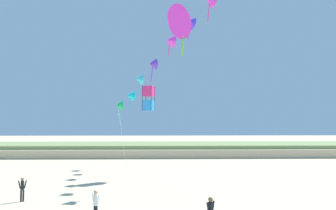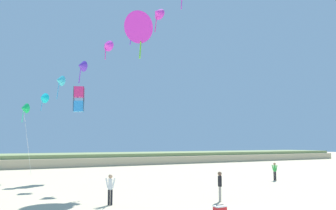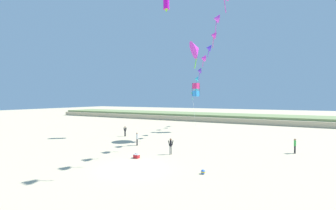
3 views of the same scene
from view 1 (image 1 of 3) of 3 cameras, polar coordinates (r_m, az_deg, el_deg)
name	(u,v)px [view 1 (image 1 of 3)]	position (r m, az deg, el deg)	size (l,w,h in m)	color
dune_ridge	(170,149)	(58.43, 0.29, -7.06)	(120.00, 13.45, 1.81)	#BFAE8B
person_near_left	(22,188)	(26.79, -22.33, -12.17)	(0.56, 0.27, 1.63)	black
person_far_left	(96,203)	(20.63, -11.53, -15.18)	(0.52, 0.44, 1.70)	black
kite_banner_string	(197,10)	(31.01, 4.67, 14.92)	(17.25, 28.01, 23.34)	#15C762
large_kite_mid_trail	(183,20)	(28.23, 2.46, 13.40)	(3.03, 3.27, 4.24)	#D92CCA
large_kite_high_solo	(149,98)	(34.81, -3.14, 1.07)	(1.25, 1.25, 2.43)	#2D93ED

